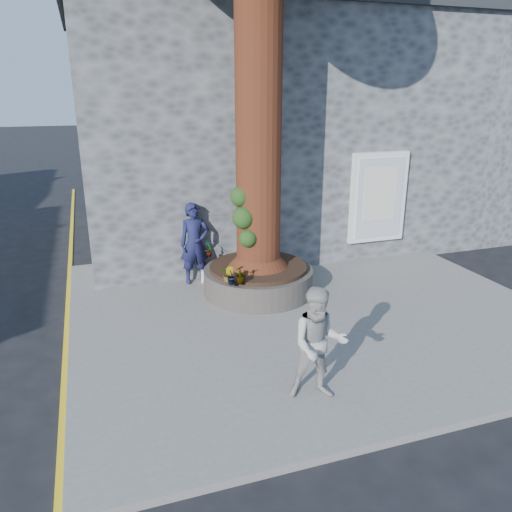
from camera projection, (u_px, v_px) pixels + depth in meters
name	position (u px, v px, depth m)	size (l,w,h in m)	color
ground	(252.00, 346.00, 8.63)	(120.00, 120.00, 0.00)	black
pavement	(308.00, 308.00, 9.96)	(9.00, 8.00, 0.12)	slate
yellow_line	(66.00, 347.00, 8.60)	(0.10, 30.00, 0.01)	yellow
stone_shop	(256.00, 127.00, 14.85)	(10.30, 8.30, 6.30)	#434548
neighbour_shop	(473.00, 126.00, 17.34)	(6.00, 8.00, 6.00)	#434548
planter	(258.00, 279.00, 10.54)	(2.30, 2.30, 0.60)	black
man	(195.00, 244.00, 10.88)	(0.66, 0.43, 1.80)	#16193E
woman	(319.00, 344.00, 6.76)	(0.79, 0.62, 1.63)	#A7A4A0
shopping_bag	(206.00, 276.00, 11.12)	(0.20, 0.12, 0.28)	white
plant_a	(209.00, 249.00, 10.89)	(0.19, 0.13, 0.36)	gray
plant_b	(230.00, 276.00, 9.36)	(0.19, 0.18, 0.34)	gray
plant_c	(240.00, 274.00, 9.42)	(0.20, 0.20, 0.36)	gray
plant_d	(228.00, 275.00, 9.51)	(0.26, 0.23, 0.29)	gray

